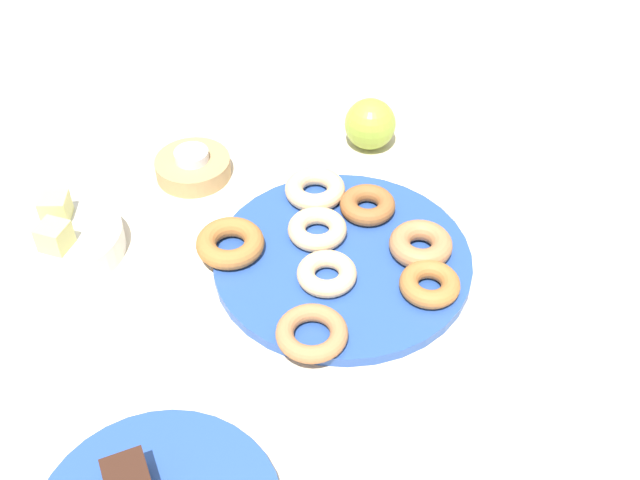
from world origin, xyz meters
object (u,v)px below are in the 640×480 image
(donut_2, at_px, (327,274))
(tealight, at_px, (191,156))
(brownie_far, at_px, (127,479))
(donut_0, at_px, (421,244))
(donut_4, at_px, (368,205))
(donut_5, at_px, (430,284))
(melon_chunk_left, at_px, (55,235))
(donut_1, at_px, (315,189))
(donut_7, at_px, (317,229))
(apple, at_px, (370,124))
(donut_3, at_px, (312,333))
(fruit_bowl, at_px, (66,241))
(melon_chunk_right, at_px, (55,207))
(candle_holder, at_px, (193,167))
(donut_6, at_px, (230,243))
(donut_plate, at_px, (342,260))

(donut_2, height_order, tealight, tealight)
(donut_2, height_order, brownie_far, brownie_far)
(donut_0, relative_size, donut_4, 1.08)
(tealight, bearing_deg, donut_5, -128.20)
(tealight, bearing_deg, donut_4, -112.13)
(melon_chunk_left, bearing_deg, donut_0, -89.44)
(donut_1, bearing_deg, donut_4, -115.25)
(donut_2, bearing_deg, donut_7, 7.73)
(donut_7, distance_m, apple, 0.24)
(donut_4, distance_m, apple, 0.18)
(tealight, xyz_separation_m, apple, (0.07, -0.27, 0.00))
(donut_3, bearing_deg, donut_0, -44.65)
(fruit_bowl, bearing_deg, melon_chunk_right, 23.20)
(melon_chunk_left, height_order, melon_chunk_right, same)
(donut_1, relative_size, candle_holder, 0.77)
(donut_2, relative_size, melon_chunk_left, 2.15)
(donut_2, bearing_deg, candle_holder, 39.79)
(donut_2, height_order, donut_4, donut_4)
(donut_7, distance_m, candle_holder, 0.24)
(donut_2, xyz_separation_m, donut_7, (0.08, 0.01, 0.00))
(donut_6, bearing_deg, fruit_bowl, 85.89)
(brownie_far, height_order, tealight, brownie_far)
(donut_5, bearing_deg, donut_6, 73.35)
(donut_1, relative_size, donut_3, 0.99)
(candle_holder, distance_m, tealight, 0.02)
(donut_1, bearing_deg, candle_holder, 69.16)
(donut_5, distance_m, brownie_far, 0.43)
(brownie_far, xyz_separation_m, fruit_bowl, (0.36, 0.14, -0.02))
(donut_1, bearing_deg, brownie_far, 157.15)
(donut_0, distance_m, donut_1, 0.18)
(donut_6, bearing_deg, donut_5, -106.65)
(donut_3, bearing_deg, candle_holder, 27.95)
(donut_4, height_order, candle_holder, donut_4)
(candle_holder, bearing_deg, melon_chunk_left, 141.07)
(fruit_bowl, bearing_deg, donut_2, -101.64)
(donut_2, relative_size, candle_holder, 0.69)
(donut_3, distance_m, donut_5, 0.17)
(melon_chunk_left, bearing_deg, donut_6, -87.13)
(brownie_far, distance_m, apple, 0.66)
(donut_7, height_order, melon_chunk_right, melon_chunk_right)
(donut_4, distance_m, donut_5, 0.17)
(donut_plate, distance_m, donut_7, 0.06)
(donut_3, distance_m, fruit_bowl, 0.37)
(donut_5, bearing_deg, donut_3, 117.19)
(donut_0, bearing_deg, donut_2, 111.62)
(fruit_bowl, bearing_deg, brownie_far, -158.25)
(candle_holder, bearing_deg, donut_2, -140.21)
(donut_3, xyz_separation_m, tealight, (0.33, 0.18, 0.01))
(donut_5, distance_m, donut_7, 0.17)
(donut_4, relative_size, donut_6, 0.86)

